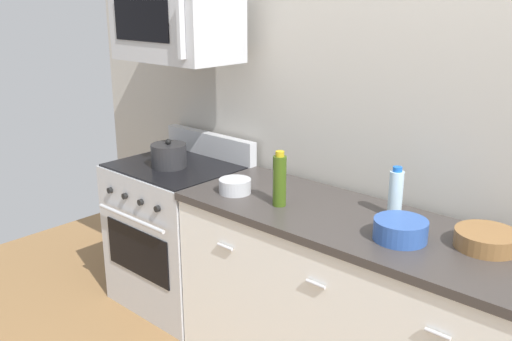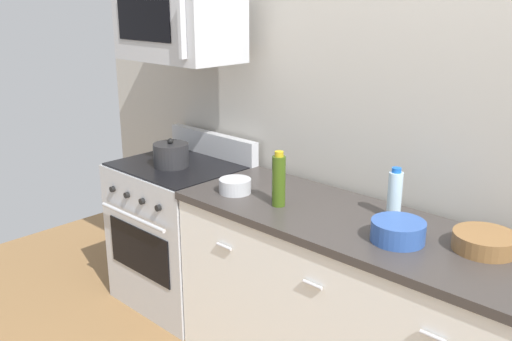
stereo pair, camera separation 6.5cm
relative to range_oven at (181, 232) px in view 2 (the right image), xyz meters
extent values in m
cube|color=#B7B2A8|center=(1.59, 0.41, 0.88)|extent=(5.51, 0.10, 2.70)
cube|color=white|center=(1.59, 0.00, -0.03)|extent=(2.39, 0.62, 0.88)
cube|color=#383330|center=(1.59, 0.00, 0.43)|extent=(2.42, 0.65, 0.04)
cylinder|color=silver|center=(0.75, -0.33, 0.25)|extent=(0.10, 0.02, 0.02)
cylinder|color=silver|center=(1.31, -0.33, 0.25)|extent=(0.10, 0.02, 0.02)
cylinder|color=silver|center=(1.87, -0.33, 0.25)|extent=(0.10, 0.02, 0.02)
cube|color=#B7BABF|center=(0.00, 0.00, -0.01)|extent=(0.76, 0.64, 0.91)
cube|color=black|center=(0.00, -0.33, -0.02)|extent=(0.58, 0.01, 0.30)
cylinder|color=#B7BABF|center=(0.00, -0.36, 0.21)|extent=(0.61, 0.02, 0.02)
cube|color=#B7BABF|center=(0.00, 0.29, 0.52)|extent=(0.76, 0.06, 0.16)
cube|color=black|center=(0.00, 0.00, 0.45)|extent=(0.73, 0.61, 0.01)
cylinder|color=black|center=(-0.23, -0.34, 0.32)|extent=(0.04, 0.02, 0.04)
cylinder|color=black|center=(-0.08, -0.34, 0.32)|extent=(0.04, 0.02, 0.04)
cylinder|color=black|center=(0.08, -0.34, 0.32)|extent=(0.04, 0.02, 0.04)
cylinder|color=black|center=(0.23, -0.34, 0.32)|extent=(0.04, 0.02, 0.04)
cube|color=#B7BABF|center=(0.00, 0.05, 1.28)|extent=(0.74, 0.40, 0.40)
cube|color=black|center=(-0.06, -0.16, 1.31)|extent=(0.48, 0.01, 0.22)
cube|color=#B7BABF|center=(0.30, -0.17, 1.28)|extent=(0.02, 0.04, 0.30)
cylinder|color=silver|center=(1.41, 0.15, 0.56)|extent=(0.07, 0.07, 0.22)
cylinder|color=blue|center=(1.41, 0.15, 0.69)|extent=(0.04, 0.04, 0.02)
cylinder|color=#385114|center=(0.91, -0.10, 0.58)|extent=(0.07, 0.07, 0.25)
cylinder|color=#B29919|center=(0.91, -0.10, 0.72)|extent=(0.04, 0.04, 0.03)
cylinder|color=#2D519E|center=(1.55, -0.07, 0.50)|extent=(0.23, 0.23, 0.09)
torus|color=#2D519E|center=(1.55, -0.07, 0.54)|extent=(0.23, 0.23, 0.01)
cylinder|color=#2D519E|center=(1.55, -0.07, 0.46)|extent=(0.13, 0.13, 0.01)
cylinder|color=brown|center=(1.86, 0.10, 0.49)|extent=(0.26, 0.26, 0.07)
torus|color=brown|center=(1.86, 0.10, 0.52)|extent=(0.26, 0.26, 0.01)
cylinder|color=brown|center=(1.86, 0.10, 0.46)|extent=(0.14, 0.14, 0.01)
cylinder|color=#B2B5BA|center=(0.62, -0.11, 0.49)|extent=(0.17, 0.17, 0.07)
torus|color=#B2B5BA|center=(0.62, -0.11, 0.52)|extent=(0.17, 0.17, 0.01)
cylinder|color=#B2B5BA|center=(0.62, -0.11, 0.46)|extent=(0.09, 0.09, 0.01)
cylinder|color=#262628|center=(0.00, -0.05, 0.52)|extent=(0.21, 0.21, 0.14)
sphere|color=black|center=(0.00, -0.05, 0.61)|extent=(0.04, 0.04, 0.04)
camera|label=1|loc=(2.57, -2.11, 1.45)|focal=39.39mm
camera|label=2|loc=(2.62, -2.06, 1.45)|focal=39.39mm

